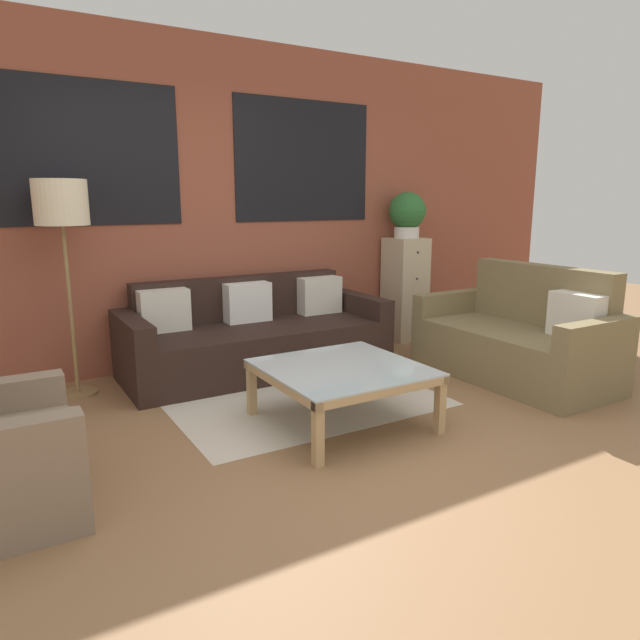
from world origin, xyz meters
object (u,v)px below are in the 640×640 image
object	(u,v)px
floor_lamp	(62,211)
potted_plant	(407,213)
couch_dark	(255,338)
coffee_table	(342,374)
drawer_cabinet	(405,289)
settee_vintage	(518,341)

from	to	relation	value
floor_lamp	potted_plant	bearing A→B (deg)	2.21
couch_dark	potted_plant	world-z (taller)	potted_plant
couch_dark	coffee_table	size ratio (longest dim) A/B	2.32
drawer_cabinet	coffee_table	bearing A→B (deg)	-138.32
coffee_table	floor_lamp	bearing A→B (deg)	133.20
settee_vintage	floor_lamp	bearing A→B (deg)	156.16
couch_dark	potted_plant	xyz separation A→B (m)	(1.81, 0.22, 1.03)
couch_dark	settee_vintage	size ratio (longest dim) A/B	1.40
settee_vintage	potted_plant	world-z (taller)	potted_plant
floor_lamp	settee_vintage	bearing A→B (deg)	-23.84
coffee_table	couch_dark	bearing A→B (deg)	89.19
drawer_cabinet	settee_vintage	bearing A→B (deg)	-91.82
coffee_table	potted_plant	size ratio (longest dim) A/B	2.09
settee_vintage	potted_plant	xyz separation A→B (m)	(0.05, 1.54, 1.00)
drawer_cabinet	floor_lamp	bearing A→B (deg)	-177.79
coffee_table	settee_vintage	bearing A→B (deg)	2.99
couch_dark	coffee_table	world-z (taller)	couch_dark
floor_lamp	drawer_cabinet	xyz separation A→B (m)	(3.25, 0.13, -0.84)
settee_vintage	drawer_cabinet	xyz separation A→B (m)	(0.05, 1.54, 0.22)
floor_lamp	potted_plant	distance (m)	3.25
couch_dark	floor_lamp	bearing A→B (deg)	176.14
drawer_cabinet	potted_plant	bearing A→B (deg)	90.00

